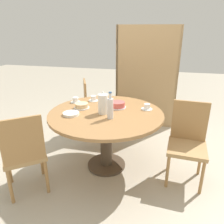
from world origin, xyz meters
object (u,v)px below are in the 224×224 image
Objects in this scene: cake_second at (82,106)px; chair_a at (188,141)px; water_bottle at (110,108)px; cake_main at (118,105)px; chair_c at (24,153)px; cup_a at (94,99)px; bookshelf at (147,80)px; cup_c at (76,100)px; coffee_pot at (103,103)px; chair_b at (94,107)px; cup_b at (147,107)px.

chair_a is at bearing -3.22° from cake_second.
cake_main is at bearing 89.26° from water_bottle.
chair_c reaches higher than cup_a.
chair_a is 1.70m from bookshelf.
chair_a is at bearing -10.47° from cup_c.
coffee_pot reaches higher than chair_c.
cup_a is at bearing 80.91° from cake_second.
chair_a is 6.72× the size of cup_a.
chair_b is at bearing -139.05° from chair_c.
chair_b reaches higher than cup_c.
chair_a is 1.00× the size of chair_b.
chair_a is at bearing -24.13° from cup_b.
cake_main is (0.00, 0.36, -0.09)m from water_bottle.
water_bottle is 2.21× the size of cup_a.
cup_a is 0.77m from cup_b.
cake_main reaches higher than cup_a.
chair_c is at bearing -143.03° from cup_b.
cake_main is at bearing 79.72° from bookshelf.
water_bottle is at bearing -55.78° from cup_a.
bookshelf reaches higher than chair_a.
water_bottle is (0.12, -0.13, -0.00)m from coffee_pot.
cake_main is (0.54, -0.66, 0.30)m from chair_b.
water_bottle reaches higher than chair_c.
chair_b is at bearing 40.78° from bookshelf.
cup_a is at bearing 61.38° from bookshelf.
cup_c is (-0.16, 0.20, -0.00)m from cake_second.
water_bottle is (0.54, -1.03, 0.39)m from chair_b.
chair_b reaches higher than cake_main.
cake_main is at bearing -163.98° from chair_b.
chair_a is 1.52m from cup_c.
cup_c is (-0.22, -0.12, 0.00)m from cup_a.
cup_c is at bearing -150.34° from cup_a.
cup_c is (-0.05, -0.59, 0.29)m from chair_b.
chair_a is 0.53× the size of bookshelf.
cake_second is (-0.68, -1.47, -0.04)m from bookshelf.
cup_c is at bearing 143.81° from water_bottle.
chair_c is (-1.67, -0.66, 0.00)m from chair_a.
cup_a is (-0.38, 0.56, -0.10)m from water_bottle.
bookshelf is 12.68× the size of cup_c.
water_bottle reaches higher than coffee_pot.
bookshelf is (1.05, 2.20, 0.33)m from chair_c.
cup_a reaches higher than cake_second.
bookshelf is (-0.62, 1.54, 0.33)m from chair_a.
chair_a is 4.80× the size of cake_second.
cup_a is (-1.25, 0.39, 0.29)m from chair_a.
cake_second is 1.40× the size of cup_a.
cup_b is (0.37, 0.39, -0.10)m from water_bottle.
chair_c is 4.35× the size of cake_main.
chair_c is at bearing -154.30° from chair_a.
chair_c is 1.21m from cake_main.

